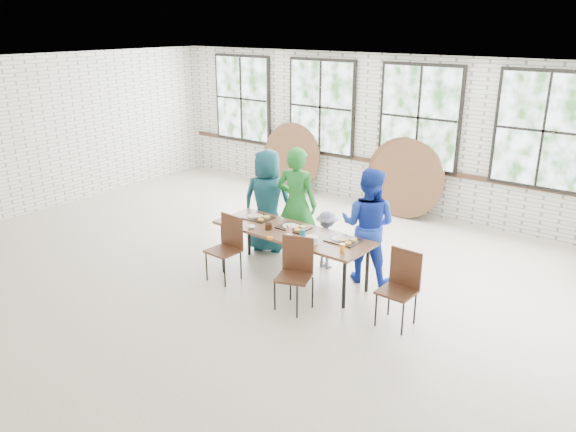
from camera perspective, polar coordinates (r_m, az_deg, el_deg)
name	(u,v)px	position (r m, az deg, el deg)	size (l,w,h in m)	color
room	(419,120)	(10.88, 13.17, 9.48)	(12.00, 12.00, 12.00)	beige
dining_table	(292,235)	(8.01, 0.37, -1.90)	(2.42, 0.85, 0.74)	brown
chair_near_left	(228,242)	(8.14, -6.14, -2.65)	(0.44, 0.43, 0.95)	#452617
chair_near_right	(296,267)	(7.30, 0.81, -5.19)	(0.53, 0.52, 0.95)	#452617
chair_spare	(401,281)	(7.05, 11.42, -6.52)	(0.44, 0.42, 0.95)	#452617
adult_teal	(268,201)	(9.01, -2.09, 1.54)	(0.82, 0.53, 1.68)	navy
adult_green	(297,204)	(8.65, 0.89, 1.21)	(0.66, 0.43, 1.80)	#1F7427
toddler	(327,240)	(8.50, 3.95, -2.41)	(0.58, 0.33, 0.90)	#151643
adult_blue	(368,225)	(8.03, 8.13, -0.93)	(0.81, 0.63, 1.67)	#1934AF
tabletop_clutter	(297,232)	(7.91, 0.92, -1.59)	(1.97, 0.61, 0.11)	black
round_tops_leaning	(363,170)	(11.39, 7.63, 4.61)	(4.31, 0.40, 1.50)	brown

